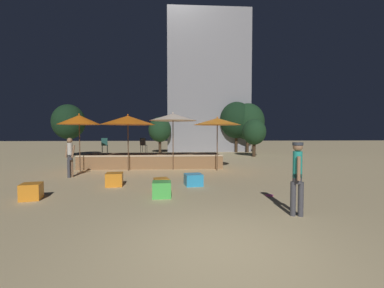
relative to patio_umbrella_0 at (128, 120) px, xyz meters
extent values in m
plane|color=#D1B784|center=(3.27, -9.41, -2.66)|extent=(120.00, 120.00, 0.00)
cube|color=olive|center=(1.12, 1.83, -2.31)|extent=(8.00, 2.92, 0.70)
cube|color=#CCB793|center=(1.12, 0.40, -1.92)|extent=(8.00, 0.12, 0.08)
cylinder|color=brown|center=(0.00, 0.00, -1.45)|extent=(0.05, 0.05, 2.43)
cone|color=orange|center=(0.00, 0.00, 0.00)|extent=(2.84, 2.84, 0.47)
sphere|color=orange|center=(0.00, 0.00, 0.28)|extent=(0.08, 0.08, 0.08)
cylinder|color=brown|center=(4.70, -0.21, -1.45)|extent=(0.05, 0.05, 2.42)
cone|color=orange|center=(4.70, -0.21, -0.06)|extent=(2.50, 2.50, 0.36)
sphere|color=orange|center=(4.70, -0.21, 0.16)|extent=(0.08, 0.08, 0.08)
cylinder|color=brown|center=(2.36, 0.24, -1.33)|extent=(0.05, 0.05, 2.66)
cone|color=beige|center=(2.36, 0.24, 0.19)|extent=(2.55, 2.55, 0.38)
sphere|color=beige|center=(2.36, 0.24, 0.42)|extent=(0.08, 0.08, 0.08)
cylinder|color=brown|center=(-2.44, -0.16, -1.45)|extent=(0.05, 0.05, 2.43)
cone|color=orange|center=(-2.44, -0.16, 0.01)|extent=(2.11, 2.11, 0.48)
sphere|color=orange|center=(-2.44, -0.16, 0.29)|extent=(0.08, 0.08, 0.08)
cube|color=orange|center=(2.02, -4.72, -2.46)|extent=(0.59, 0.59, 0.41)
cube|color=orange|center=(0.21, -3.94, -2.42)|extent=(0.67, 0.67, 0.49)
cube|color=#2D9EDB|center=(3.19, -4.03, -2.44)|extent=(0.73, 0.73, 0.44)
cube|color=orange|center=(-1.79, -5.80, -2.42)|extent=(0.65, 0.65, 0.49)
cube|color=#4CC651|center=(2.09, -5.73, -2.42)|extent=(0.60, 0.60, 0.49)
cylinder|color=#3F3F47|center=(-2.24, -2.02, -2.25)|extent=(0.13, 0.13, 0.82)
cylinder|color=#997051|center=(-2.19, -1.85, -2.25)|extent=(0.13, 0.13, 0.82)
cylinder|color=#3F3F47|center=(-2.21, -1.94, -1.76)|extent=(0.21, 0.21, 0.24)
cylinder|color=beige|center=(-2.21, -1.94, -1.42)|extent=(0.21, 0.21, 0.63)
cylinder|color=#997051|center=(-2.05, -1.99, -1.49)|extent=(0.21, 0.14, 0.56)
cylinder|color=#997051|center=(-2.38, -1.88, -1.49)|extent=(0.16, 0.12, 0.57)
sphere|color=#997051|center=(-2.21, -1.94, -1.00)|extent=(0.22, 0.22, 0.22)
cylinder|color=#3F3F47|center=(5.52, -7.77, -2.25)|extent=(0.13, 0.13, 0.83)
cylinder|color=#3F3F47|center=(5.35, -7.73, -2.25)|extent=(0.13, 0.13, 0.83)
cylinder|color=#3F3F47|center=(5.43, -7.75, -1.76)|extent=(0.21, 0.21, 0.24)
cylinder|color=teal|center=(5.43, -7.75, -1.42)|extent=(0.21, 0.21, 0.63)
cylinder|color=#997051|center=(5.48, -7.58, -1.49)|extent=(0.13, 0.19, 0.57)
cylinder|color=#997051|center=(5.39, -7.92, -1.49)|extent=(0.11, 0.12, 0.57)
sphere|color=#997051|center=(5.43, -7.75, -0.99)|extent=(0.23, 0.23, 0.23)
cylinder|color=#333842|center=(5.43, -7.75, -0.92)|extent=(0.25, 0.25, 0.07)
cylinder|color=#2D3338|center=(0.69, 2.56, -1.66)|extent=(0.02, 0.02, 0.45)
cylinder|color=#2D3338|center=(0.40, 2.63, -1.66)|extent=(0.02, 0.02, 0.45)
cylinder|color=#2D3338|center=(0.62, 2.26, -1.66)|extent=(0.02, 0.02, 0.45)
cylinder|color=#2D3338|center=(0.33, 2.33, -1.66)|extent=(0.02, 0.02, 0.45)
cylinder|color=#2D3338|center=(0.51, 2.45, -1.43)|extent=(0.40, 0.40, 0.02)
cube|color=#2D3338|center=(0.47, 2.28, -1.21)|extent=(0.36, 0.11, 0.45)
cylinder|color=#1E4C47|center=(-1.73, 2.53, -1.66)|extent=(0.02, 0.02, 0.45)
cylinder|color=#1E4C47|center=(-2.03, 2.48, -1.66)|extent=(0.02, 0.02, 0.45)
cylinder|color=#1E4C47|center=(-1.69, 2.23, -1.66)|extent=(0.02, 0.02, 0.45)
cylinder|color=#1E4C47|center=(-1.98, 2.18, -1.66)|extent=(0.02, 0.02, 0.45)
cylinder|color=#1E4C47|center=(-1.86, 2.35, -1.43)|extent=(0.40, 0.40, 0.02)
cube|color=#1E4C47|center=(-1.83, 2.19, -1.21)|extent=(0.36, 0.08, 0.45)
cylinder|color=#E54C99|center=(5.49, -5.79, -2.64)|extent=(0.24, 0.24, 0.03)
cylinder|color=#3D2B1C|center=(8.72, 12.49, -1.78)|extent=(0.28, 0.28, 1.78)
ellipsoid|color=black|center=(8.72, 12.49, 0.65)|extent=(3.41, 3.41, 3.75)
cylinder|color=#3D2B1C|center=(0.88, 12.06, -2.01)|extent=(0.28, 0.28, 1.31)
ellipsoid|color=#19381E|center=(0.88, 12.06, -0.34)|extent=(2.25, 2.25, 2.47)
cylinder|color=#3D2B1C|center=(-6.37, 8.13, -1.80)|extent=(0.28, 0.28, 1.73)
ellipsoid|color=black|center=(-6.37, 8.13, 0.25)|extent=(2.62, 2.62, 2.88)
cylinder|color=#3D2B1C|center=(9.03, 7.42, -2.06)|extent=(0.28, 0.28, 1.20)
ellipsoid|color=#19381E|center=(9.03, 7.42, -0.57)|extent=(1.97, 1.97, 2.17)
cylinder|color=#3D2B1C|center=(9.85, 12.35, -1.85)|extent=(0.28, 0.28, 1.63)
ellipsoid|color=#19381E|center=(9.85, 12.35, 0.50)|extent=(3.40, 3.40, 3.74)
cube|color=gray|center=(5.98, 14.59, 4.79)|extent=(8.72, 3.69, 14.91)
camera|label=1|loc=(2.56, -13.67, -0.66)|focal=24.00mm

